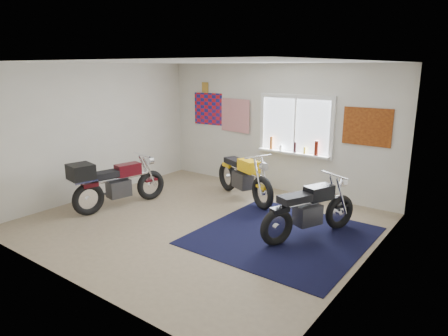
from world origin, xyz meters
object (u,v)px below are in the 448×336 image
Objects in this scene: yellow_triumph at (244,178)px; black_chrome_bike at (310,211)px; navy_rug at (282,236)px; maroon_tourer at (113,183)px.

black_chrome_bike is at bearing -2.05° from yellow_triumph.
navy_rug is 1.98m from yellow_triumph.
yellow_triumph is at bearing -29.05° from maroon_tourer.
yellow_triumph is at bearing 87.14° from black_chrome_bike.
black_chrome_bike is at bearing 35.83° from navy_rug.
maroon_tourer is at bearing -166.40° from navy_rug.
black_chrome_bike is (1.87, -0.93, -0.02)m from yellow_triumph.
navy_rug is at bearing -12.87° from yellow_triumph.
navy_rug is at bearing -65.05° from maroon_tourer.
yellow_triumph reaches higher than black_chrome_bike.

